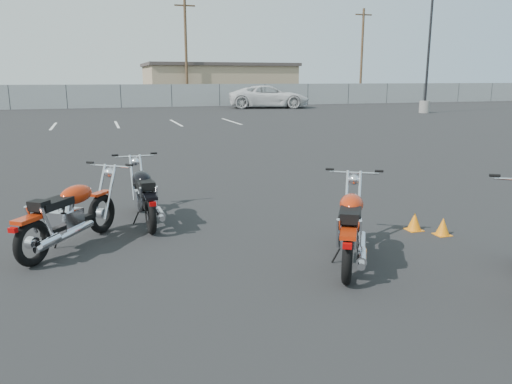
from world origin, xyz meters
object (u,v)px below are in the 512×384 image
object	(u,v)px
motorcycle_front_red	(69,215)
white_van	(269,90)
motorcycle_second_black	(144,195)
motorcycle_third_red	(351,227)

from	to	relation	value
motorcycle_front_red	white_van	size ratio (longest dim) A/B	0.27
motorcycle_front_red	motorcycle_second_black	world-z (taller)	motorcycle_front_red
motorcycle_front_red	motorcycle_second_black	distance (m)	1.49
motorcycle_front_red	motorcycle_third_red	size ratio (longest dim) A/B	0.97
motorcycle_third_red	white_van	distance (m)	33.49
white_van	motorcycle_third_red	bearing A→B (deg)	176.40
motorcycle_front_red	white_van	distance (m)	33.14
motorcycle_second_black	motorcycle_third_red	bearing A→B (deg)	-48.84
motorcycle_front_red	motorcycle_third_red	xyz separation A→B (m)	(3.43, -1.66, -0.00)
motorcycle_front_red	motorcycle_second_black	size ratio (longest dim) A/B	0.95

